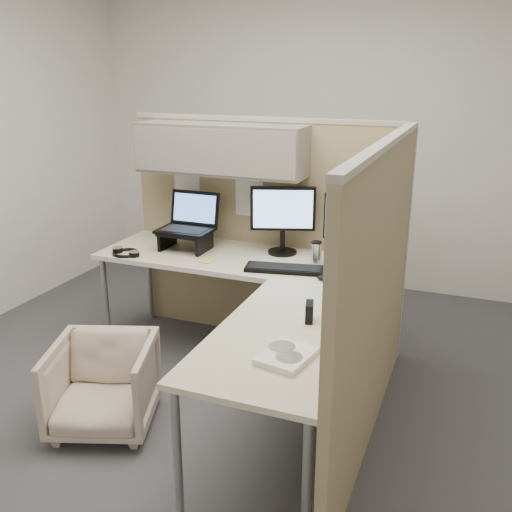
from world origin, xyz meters
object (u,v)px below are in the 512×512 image
at_px(office_chair, 103,381).
at_px(keyboard, 284,269).
at_px(monitor_left, 283,215).
at_px(desk, 252,288).

bearing_deg(office_chair, keyboard, 31.70).
bearing_deg(office_chair, monitor_left, 44.41).
bearing_deg(monitor_left, keyboard, -87.90).
bearing_deg(office_chair, desk, 27.40).
distance_m(desk, keyboard, 0.29).
xyz_separation_m(desk, monitor_left, (-0.01, 0.59, 0.32)).
xyz_separation_m(desk, office_chair, (-0.63, -0.67, -0.41)).
bearing_deg(desk, monitor_left, 91.23).
height_order(desk, keyboard, keyboard).
height_order(monitor_left, keyboard, monitor_left).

